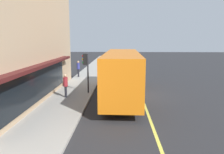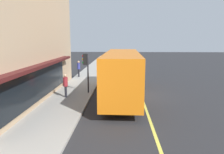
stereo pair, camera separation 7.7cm
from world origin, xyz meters
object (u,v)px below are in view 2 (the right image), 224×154
(pedestrian_by_curb, at_px, (65,83))
(pedestrian_near_storefront, at_px, (79,67))
(bus, at_px, (122,72))
(traffic_light, at_px, (86,64))

(pedestrian_by_curb, relative_size, pedestrian_near_storefront, 0.95)
(bus, xyz_separation_m, traffic_light, (0.72, 2.92, 0.55))
(pedestrian_near_storefront, bearing_deg, traffic_light, -164.49)
(pedestrian_by_curb, bearing_deg, bus, -79.42)
(pedestrian_by_curb, bearing_deg, traffic_light, -41.24)
(bus, distance_m, traffic_light, 3.06)
(bus, xyz_separation_m, pedestrian_by_curb, (-0.79, 4.25, -0.76))
(pedestrian_near_storefront, bearing_deg, bus, -148.72)
(pedestrian_by_curb, bearing_deg, pedestrian_near_storefront, 4.83)
(bus, relative_size, pedestrian_by_curb, 6.28)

